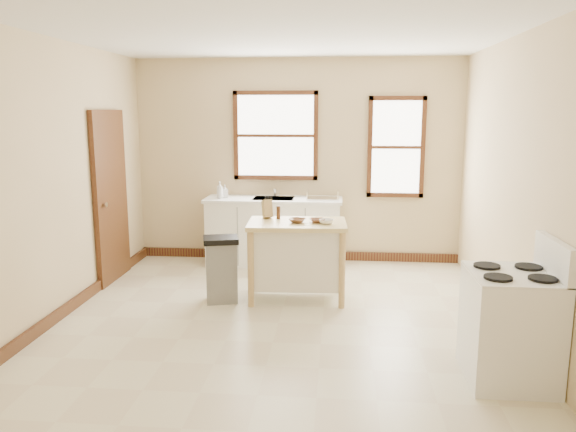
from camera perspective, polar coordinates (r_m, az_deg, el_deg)
The scene contains 23 objects.
floor at distance 5.71m, azimuth -0.97°, elevation -10.79°, with size 5.00×5.00×0.00m, color beige.
ceiling at distance 5.37m, azimuth -1.07°, elevation 18.27°, with size 5.00×5.00×0.00m, color white.
wall_back at distance 7.84m, azimuth 0.95°, elevation 5.60°, with size 4.50×0.04×2.80m, color beige.
wall_left at distance 6.03m, azimuth -22.82°, elevation 3.27°, with size 0.04×5.00×2.80m, color beige.
wall_right at distance 5.59m, azimuth 22.60°, elevation 2.77°, with size 0.04×5.00×2.80m, color beige.
window_main at distance 7.82m, azimuth -1.26°, elevation 8.16°, with size 1.17×0.06×1.22m, color #34130E, non-canonical shape.
window_side at distance 7.82m, azimuth 10.93°, elevation 6.87°, with size 0.77×0.06×1.37m, color #34130E, non-canonical shape.
door_left at distance 7.23m, azimuth -17.56°, elevation 1.89°, with size 0.06×0.90×2.10m, color #34130E.
baseboard_back at distance 8.04m, azimuth 0.91°, elevation -3.98°, with size 4.50×0.04×0.12m, color #34130E.
baseboard_left at distance 6.31m, azimuth -21.70°, elevation -8.87°, with size 0.04×5.00×0.12m, color #34130E.
sink_counter at distance 7.71m, azimuth -1.46°, elevation -1.55°, with size 1.86×0.62×0.92m, color white, non-canonical shape.
faucet at distance 7.79m, azimuth -1.32°, elevation 2.83°, with size 0.03×0.03×0.22m, color silver.
soap_bottle_a at distance 7.64m, azimuth -6.94°, elevation 2.63°, with size 0.09×0.09×0.23m, color #B2B2B2.
soap_bottle_b at distance 7.70m, azimuth -6.45°, elevation 2.52°, with size 0.08×0.08×0.18m, color #B2B2B2.
dish_rack at distance 7.56m, azimuth 3.56°, elevation 2.13°, with size 0.43×0.32×0.11m, color silver, non-canonical shape.
kitchen_island at distance 6.29m, azimuth 0.92°, elevation -4.54°, with size 1.08×0.69×0.88m, color #CDBB78, non-canonical shape.
knife_block at distance 6.39m, azimuth -2.13°, elevation 0.66°, with size 0.10×0.10×0.20m, color #DAB272, non-canonical shape.
pepper_grinder at distance 6.34m, azimuth -0.99°, elevation 0.36°, with size 0.04×0.04×0.15m, color #422412.
bowl_a at distance 6.15m, azimuth 0.95°, elevation -0.47°, with size 0.18×0.18×0.05m, color brown.
bowl_b at distance 6.16m, azimuth 2.98°, elevation -0.47°, with size 0.17×0.17×0.04m, color brown.
bowl_c at distance 6.08m, azimuth 3.91°, elevation -0.58°, with size 0.16×0.16×0.05m, color white.
trash_bin at distance 6.26m, azimuth -6.78°, elevation -5.40°, with size 0.37×0.32×0.73m, color gray, non-canonical shape.
gas_stove at distance 4.72m, azimuth 21.70°, elevation -8.90°, with size 0.70×0.70×1.13m, color white, non-canonical shape.
Camera 1 is at (0.57, -5.29, 2.08)m, focal length 35.00 mm.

